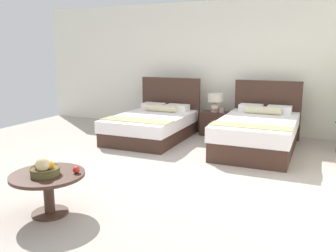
{
  "coord_description": "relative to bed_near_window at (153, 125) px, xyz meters",
  "views": [
    {
      "loc": [
        2.16,
        -4.65,
        1.76
      ],
      "look_at": [
        -0.16,
        0.51,
        0.58
      ],
      "focal_mm": 38.02,
      "sensor_mm": 36.0,
      "label": 1
    }
  ],
  "objects": [
    {
      "name": "fruit_bowl",
      "position": [
        0.55,
        -3.68,
        0.26
      ],
      "size": [
        0.33,
        0.33,
        0.22
      ],
      "color": "brown",
      "rests_on": "coffee_table"
    },
    {
      "name": "nightstand",
      "position": [
        1.07,
        0.81,
        -0.04
      ],
      "size": [
        0.56,
        0.41,
        0.5
      ],
      "color": "#3E271E",
      "rests_on": "ground"
    },
    {
      "name": "wall_back",
      "position": [
        1.07,
        1.41,
        1.14
      ],
      "size": [
        9.47,
        0.12,
        2.86
      ],
      "primitive_type": "cube",
      "color": "white",
      "rests_on": "ground"
    },
    {
      "name": "bed_near_corner",
      "position": [
        2.14,
        -0.01,
        0.04
      ],
      "size": [
        1.35,
        2.2,
        1.19
      ],
      "color": "#3E271E",
      "rests_on": "ground"
    },
    {
      "name": "bed_near_window",
      "position": [
        0.0,
        0.0,
        0.0
      ],
      "size": [
        1.41,
        2.06,
        1.19
      ],
      "color": "#3E271E",
      "rests_on": "ground"
    },
    {
      "name": "loose_apple",
      "position": [
        0.81,
        -3.48,
        0.22
      ],
      "size": [
        0.08,
        0.08,
        0.08
      ],
      "color": "red",
      "rests_on": "coffee_table"
    },
    {
      "name": "table_lamp",
      "position": [
        1.07,
        0.83,
        0.46
      ],
      "size": [
        0.32,
        0.32,
        0.39
      ],
      "color": "beige",
      "rests_on": "nightstand"
    },
    {
      "name": "ground_plane",
      "position": [
        1.07,
        -1.77,
        -0.3
      ],
      "size": [
        9.47,
        9.97,
        0.02
      ],
      "primitive_type": "cube",
      "color": "#AB9F94"
    },
    {
      "name": "vase",
      "position": [
        1.23,
        0.77,
        0.28
      ],
      "size": [
        0.11,
        0.11,
        0.13
      ],
      "color": "gray",
      "rests_on": "nightstand"
    },
    {
      "name": "coffee_table",
      "position": [
        0.53,
        -3.62,
        0.07
      ],
      "size": [
        0.8,
        0.8,
        0.47
      ],
      "color": "#3E271E",
      "rests_on": "ground"
    }
  ]
}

